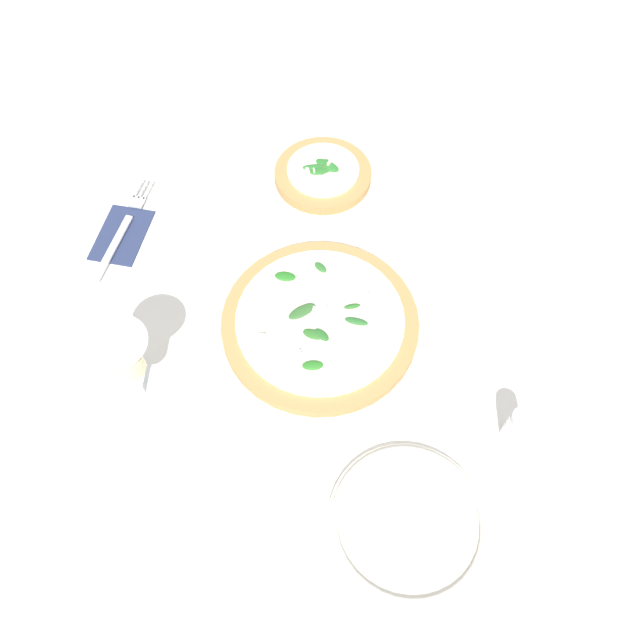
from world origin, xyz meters
name	(u,v)px	position (x,y,z in m)	size (l,w,h in m)	color
ground_plane	(332,310)	(0.00, 0.00, 0.00)	(6.00, 6.00, 0.00)	silver
pizza_arugula_main	(320,324)	(-0.04, 0.01, 0.02)	(0.32, 0.32, 0.05)	silver
pizza_personal_side	(323,177)	(0.26, 0.08, 0.02)	(0.19, 0.19, 0.05)	silver
wine_glass	(124,359)	(-0.20, 0.23, 0.11)	(0.08, 0.08, 0.15)	white
napkin	(122,234)	(0.06, 0.38, 0.00)	(0.12, 0.08, 0.01)	navy
fork	(123,229)	(0.06, 0.38, 0.01)	(0.22, 0.02, 0.00)	silver
side_plate_white	(408,521)	(-0.29, -0.17, 0.01)	(0.21, 0.21, 0.02)	silver
shaker_pepper	(517,426)	(-0.14, -0.29, 0.03)	(0.03, 0.03, 0.07)	silver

